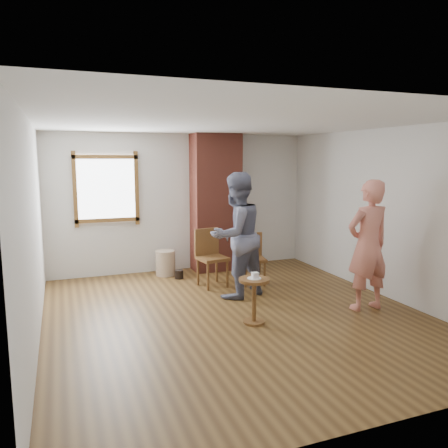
{
  "coord_description": "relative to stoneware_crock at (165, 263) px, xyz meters",
  "views": [
    {
      "loc": [
        -2.19,
        -5.33,
        2.13
      ],
      "look_at": [
        0.13,
        0.8,
        1.15
      ],
      "focal_mm": 35.0,
      "sensor_mm": 36.0,
      "label": 1
    }
  ],
  "objects": [
    {
      "name": "man",
      "position": [
        0.74,
        -1.63,
        0.74
      ],
      "size": [
        1.14,
        1.02,
        1.93
      ],
      "primitive_type": "imported",
      "rotation": [
        0.0,
        0.0,
        3.51
      ],
      "color": "black",
      "rests_on": "ground"
    },
    {
      "name": "stoneware_crock",
      "position": [
        0.0,
        0.0,
        0.0
      ],
      "size": [
        0.44,
        0.44,
        0.46
      ],
      "primitive_type": "cylinder",
      "rotation": [
        0.0,
        0.0,
        0.26
      ],
      "color": "tan",
      "rests_on": "ground"
    },
    {
      "name": "cake_plate",
      "position": [
        0.53,
        -2.76,
        0.37
      ],
      "size": [
        0.18,
        0.18,
        0.01
      ],
      "primitive_type": "cylinder",
      "color": "white",
      "rests_on": "side_table"
    },
    {
      "name": "person_pink",
      "position": [
        2.26,
        -2.82,
        0.69
      ],
      "size": [
        0.69,
        0.46,
        1.85
      ],
      "primitive_type": "imported",
      "rotation": [
        0.0,
        0.0,
        3.17
      ],
      "color": "#F18C78",
      "rests_on": "ground"
    },
    {
      "name": "side_table",
      "position": [
        0.53,
        -2.76,
        0.17
      ],
      "size": [
        0.4,
        0.4,
        0.6
      ],
      "color": "brown",
      "rests_on": "ground"
    },
    {
      "name": "ground",
      "position": [
        0.43,
        -2.4,
        -0.23
      ],
      "size": [
        5.5,
        5.5,
        0.0
      ],
      "primitive_type": "plane",
      "color": "brown",
      "rests_on": "ground"
    },
    {
      "name": "room_shell",
      "position": [
        0.37,
        -1.79,
        1.58
      ],
      "size": [
        5.04,
        5.52,
        2.62
      ],
      "color": "silver",
      "rests_on": "ground"
    },
    {
      "name": "dining_chair_right",
      "position": [
        1.28,
        -1.04,
        0.26
      ],
      "size": [
        0.47,
        0.47,
        0.87
      ],
      "rotation": [
        0.0,
        0.0,
        -0.18
      ],
      "color": "brown",
      "rests_on": "ground"
    },
    {
      "name": "brick_chimney",
      "position": [
        1.03,
        0.1,
        1.07
      ],
      "size": [
        0.9,
        0.5,
        2.6
      ],
      "primitive_type": "cube",
      "color": "brown",
      "rests_on": "ground"
    },
    {
      "name": "dark_pot",
      "position": [
        0.17,
        -0.33,
        -0.15
      ],
      "size": [
        0.2,
        0.2,
        0.16
      ],
      "primitive_type": "cylinder",
      "rotation": [
        0.0,
        0.0,
        -0.31
      ],
      "color": "black",
      "rests_on": "ground"
    },
    {
      "name": "dining_chair_left",
      "position": [
        0.56,
        -0.91,
        0.31
      ],
      "size": [
        0.52,
        0.52,
        0.96
      ],
      "rotation": [
        0.0,
        0.0,
        0.16
      ],
      "color": "brown",
      "rests_on": "ground"
    },
    {
      "name": "cake_slice",
      "position": [
        0.54,
        -2.76,
        0.41
      ],
      "size": [
        0.08,
        0.07,
        0.06
      ],
      "primitive_type": "cube",
      "color": "silver",
      "rests_on": "cake_plate"
    }
  ]
}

